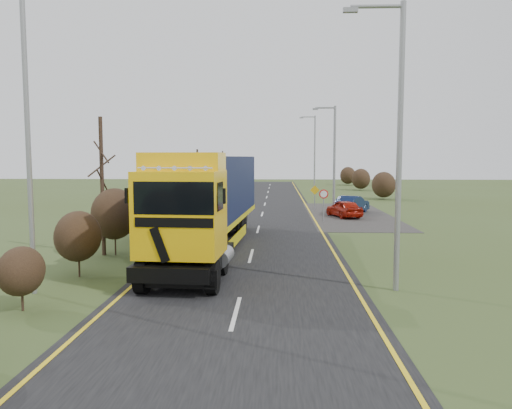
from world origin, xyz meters
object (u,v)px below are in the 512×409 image
object	(u,v)px
lorry	(209,196)
speed_sign	(324,200)
car_red_hatchback	(344,209)
car_blue_sedan	(352,205)
streetlight_near	(396,135)

from	to	relation	value
lorry	speed_sign	size ratio (longest dim) A/B	7.38
car_red_hatchback	car_blue_sedan	xyz separation A→B (m)	(0.93, 2.58, 0.05)
car_red_hatchback	lorry	bearing A→B (deg)	40.69
lorry	car_red_hatchback	world-z (taller)	lorry
car_red_hatchback	streetlight_near	xyz separation A→B (m)	(-1.05, -19.79, 4.39)
car_red_hatchback	car_blue_sedan	size ratio (longest dim) A/B	0.89
car_red_hatchback	speed_sign	distance (m)	3.45
car_blue_sedan	lorry	bearing A→B (deg)	90.52
lorry	car_blue_sedan	distance (m)	18.24
car_red_hatchback	streetlight_near	size ratio (longest dim) A/B	0.40
speed_sign	car_red_hatchback	bearing A→B (deg)	58.60
car_red_hatchback	streetlight_near	bearing A→B (deg)	68.52
lorry	streetlight_near	world-z (taller)	streetlight_near
lorry	car_red_hatchback	bearing A→B (deg)	62.87
speed_sign	car_blue_sedan	bearing A→B (deg)	63.83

